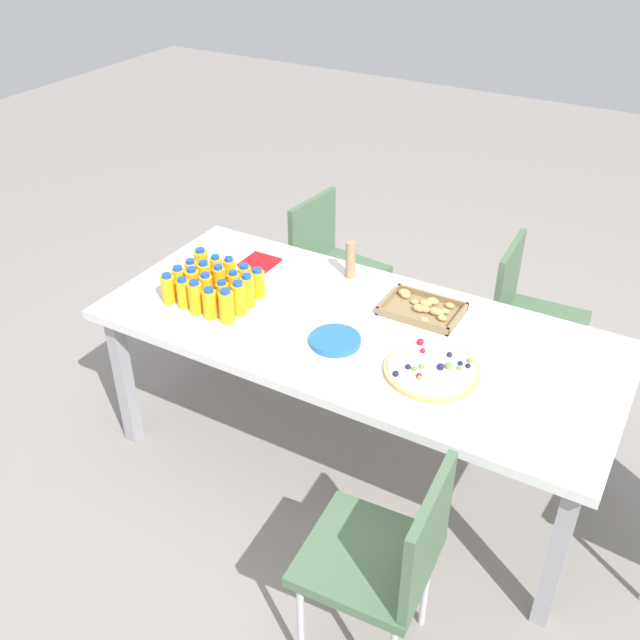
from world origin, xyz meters
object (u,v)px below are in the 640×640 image
plate_stack (335,340)px  juice_bottle_12 (219,281)px  juice_bottle_9 (239,298)px  juice_bottle_11 (205,278)px  juice_bottle_15 (201,265)px  juice_bottle_4 (226,306)px  chair_near_right (388,555)px  juice_bottle_3 (210,304)px  juice_bottle_13 (234,287)px  juice_bottle_18 (245,279)px  party_table (357,339)px  juice_bottle_1 (184,293)px  napkin_stack (260,262)px  juice_bottle_7 (207,289)px  juice_bottle_5 (179,281)px  juice_bottle_17 (230,274)px  juice_bottle_16 (216,271)px  fruit_pizza (432,370)px  chair_far_right (528,312)px  snack_tray (423,309)px  juice_bottle_14 (247,291)px  juice_bottle_19 (258,283)px  chair_far_left (330,262)px  juice_bottle_10 (192,274)px  juice_bottle_6 (193,284)px  juice_bottle_8 (223,296)px  cardboard_tube (350,260)px  juice_bottle_2 (196,297)px  juice_bottle_0 (168,289)px

plate_stack → juice_bottle_12: bearing=173.4°
juice_bottle_9 → juice_bottle_11: 0.23m
juice_bottle_15 → juice_bottle_4: bearing=-36.6°
juice_bottle_15 → chair_near_right: bearing=-30.9°
juice_bottle_3 → juice_bottle_4: size_ratio=0.92×
juice_bottle_13 → juice_bottle_18: (-0.00, 0.08, -0.00)m
party_table → juice_bottle_1: size_ratio=15.29×
juice_bottle_12 → napkin_stack: (-0.01, 0.32, -0.06)m
plate_stack → chair_near_right: bearing=-49.5°
juice_bottle_3 → juice_bottle_7: 0.11m
juice_bottle_9 → juice_bottle_5: bearing=-179.7°
juice_bottle_5 → juice_bottle_17: (0.16, 0.15, 0.01)m
juice_bottle_16 → fruit_pizza: 1.08m
chair_far_right → juice_bottle_12: size_ratio=5.74×
snack_tray → juice_bottle_16: bearing=-164.7°
juice_bottle_7 → juice_bottle_17: (0.01, 0.15, 0.00)m
juice_bottle_14 → juice_bottle_18: size_ratio=1.10×
juice_bottle_17 → juice_bottle_19: (0.14, 0.00, -0.01)m
fruit_pizza → napkin_stack: (-1.01, 0.38, -0.01)m
juice_bottle_19 → chair_far_left: bearing=96.1°
juice_bottle_7 → juice_bottle_16: size_ratio=1.05×
juice_bottle_16 → juice_bottle_12: bearing=-44.2°
juice_bottle_15 → fruit_pizza: 1.16m
juice_bottle_17 → juice_bottle_10: bearing=-151.3°
juice_bottle_12 → juice_bottle_18: (0.08, 0.07, -0.01)m
juice_bottle_6 → juice_bottle_8: 0.16m
juice_bottle_7 → juice_bottle_19: juice_bottle_7 is taller
juice_bottle_11 → juice_bottle_15: (-0.08, 0.08, 0.00)m
juice_bottle_6 → juice_bottle_10: size_ratio=1.09×
juice_bottle_5 → juice_bottle_9: (0.31, 0.00, 0.01)m
chair_far_right → cardboard_tube: 0.91m
chair_far_right → juice_bottle_2: bearing=-49.6°
juice_bottle_5 → juice_bottle_9: juice_bottle_9 is taller
juice_bottle_6 → juice_bottle_5: bearing=179.8°
juice_bottle_0 → juice_bottle_18: size_ratio=1.00×
juice_bottle_0 → juice_bottle_19: size_ratio=1.01×
party_table → juice_bottle_13: bearing=-171.7°
juice_bottle_16 → juice_bottle_14: bearing=-19.7°
juice_bottle_10 → party_table: bearing=6.0°
juice_bottle_1 → cardboard_tube: cardboard_tube is taller
chair_far_right → juice_bottle_8: juice_bottle_8 is taller
juice_bottle_1 → napkin_stack: size_ratio=0.91×
chair_near_right → juice_bottle_11: size_ratio=5.57×
plate_stack → juice_bottle_10: bearing=175.1°
chair_far_left → juice_bottle_1: juice_bottle_1 is taller
juice_bottle_9 → juice_bottle_17: size_ratio=1.02×
chair_near_right → juice_bottle_2: 1.30m
chair_far_right → snack_tray: (-0.31, -0.58, 0.24)m
juice_bottle_0 → juice_bottle_15: 0.22m
snack_tray → napkin_stack: bearing=179.6°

